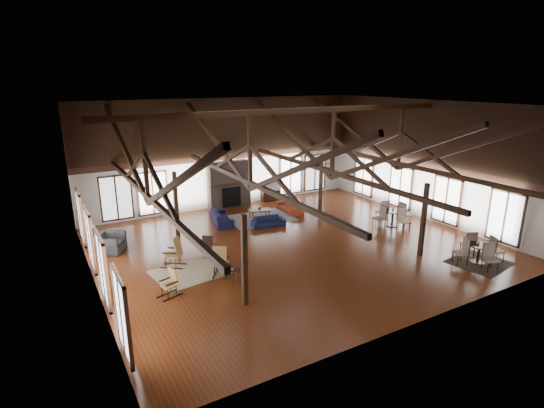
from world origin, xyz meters
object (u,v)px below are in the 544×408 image
sofa_navy_front (268,222)px  cafe_table_far (393,215)px  cafe_table_near (479,250)px  tv_console (270,195)px  sofa_navy_left (221,217)px  armchair (110,243)px  sofa_orange (290,207)px  coffee_table (259,211)px

sofa_navy_front → cafe_table_far: cafe_table_far is taller
cafe_table_near → tv_console: 12.19m
sofa_navy_left → armchair: armchair is taller
sofa_navy_left → sofa_orange: sofa_navy_left is taller
sofa_navy_left → coffee_table: size_ratio=1.63×
tv_console → sofa_navy_left: bearing=-149.7°
sofa_navy_left → cafe_table_near: size_ratio=1.01×
sofa_orange → coffee_table: sofa_orange is taller
cafe_table_far → tv_console: cafe_table_far is taller
sofa_orange → cafe_table_far: size_ratio=0.88×
sofa_orange → sofa_navy_front: bearing=-51.6°
sofa_orange → cafe_table_near: size_ratio=0.93×
tv_console → cafe_table_near: bearing=-77.2°
coffee_table → cafe_table_far: bearing=-24.1°
sofa_navy_left → coffee_table: sofa_navy_left is taller
sofa_navy_left → cafe_table_far: size_ratio=0.95×
cafe_table_near → cafe_table_far: (0.23, 4.86, 0.03)m
sofa_navy_front → sofa_orange: size_ratio=0.87×
sofa_orange → coffee_table: size_ratio=1.50×
sofa_navy_front → armchair: bearing=-175.0°
armchair → tv_console: bearing=-39.3°
armchair → sofa_navy_left: bearing=-48.2°
sofa_navy_front → tv_console: 4.69m
coffee_table → armchair: (-7.56, -0.91, -0.00)m
sofa_navy_left → cafe_table_far: cafe_table_far is taller
sofa_navy_left → sofa_orange: 4.00m
coffee_table → cafe_table_far: size_ratio=0.58×
cafe_table_far → tv_console: bearing=112.6°
armchair → sofa_navy_front: bearing=-63.2°
coffee_table → tv_console: 3.40m
sofa_navy_left → cafe_table_near: 11.69m
sofa_navy_front → sofa_orange: sofa_orange is taller
sofa_navy_left → sofa_navy_front: bearing=-120.6°
sofa_navy_front → armchair: armchair is taller
sofa_navy_front → tv_console: bearing=68.1°
coffee_table → cafe_table_near: 10.44m
sofa_orange → cafe_table_far: 5.49m
sofa_orange → tv_console: bearing=179.0°
sofa_orange → cafe_table_far: (3.14, -4.50, 0.28)m
armchair → cafe_table_far: 13.10m
armchair → cafe_table_near: cafe_table_near is taller
sofa_navy_left → cafe_table_near: cafe_table_near is taller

